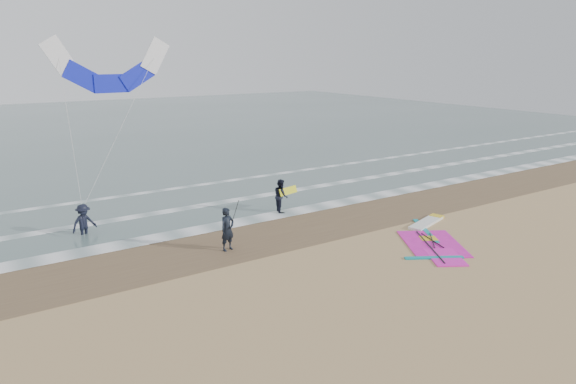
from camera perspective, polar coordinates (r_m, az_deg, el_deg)
ground at (r=20.78m, az=9.78°, el=-8.51°), size 120.00×120.00×0.00m
sea_water at (r=63.76m, az=-20.94°, el=6.58°), size 120.00×80.00×0.02m
wet_sand_band at (r=25.18m, az=0.52°, el=-4.05°), size 120.00×5.00×0.01m
foam_waterline at (r=28.81m, az=-4.36°, el=-1.58°), size 120.00×9.15×0.02m
windsurf_rig at (r=24.76m, az=15.71°, el=-4.89°), size 5.82×5.51×0.14m
person_standing at (r=22.28m, az=-6.75°, el=-4.13°), size 0.79×0.62×1.91m
person_walking at (r=27.54m, az=-0.79°, el=-0.42°), size 0.91×1.04×1.81m
person_wading at (r=25.84m, az=-21.80°, el=-2.51°), size 1.35×1.02×1.85m
held_pole at (r=22.27m, az=-6.09°, el=-2.92°), size 0.17×0.86×1.82m
carried_kiteboard at (r=27.61m, az=0.02°, el=0.14°), size 1.30×0.51×0.39m
surf_kite at (r=28.24m, az=-19.16°, el=12.70°), size 6.44×3.07×7.91m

